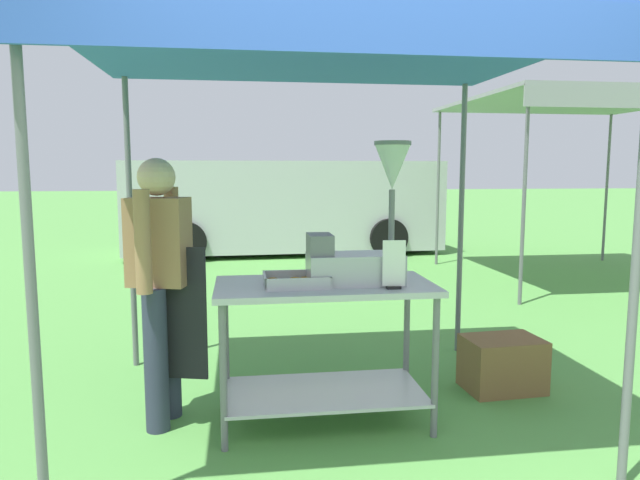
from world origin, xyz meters
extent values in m
plane|color=#519342|center=(0.00, 6.00, 0.00)|extent=(70.00, 70.00, 0.00)
cylinder|color=slate|center=(-1.50, 0.40, 1.12)|extent=(0.04, 0.04, 2.23)
cylinder|color=slate|center=(1.16, 0.40, 1.12)|extent=(0.04, 0.04, 2.23)
cylinder|color=slate|center=(-1.50, 2.54, 1.12)|extent=(0.04, 0.04, 2.23)
cylinder|color=slate|center=(1.16, 2.54, 1.12)|extent=(0.04, 0.04, 2.23)
cube|color=blue|center=(-0.17, 1.47, 2.26)|extent=(2.86, 2.34, 0.05)
cube|color=blue|center=(-0.17, 0.31, 2.12)|extent=(2.86, 0.02, 0.24)
cube|color=#B7B7BC|center=(-0.17, 1.32, 0.85)|extent=(1.30, 0.67, 0.04)
cube|color=#B7B7BC|center=(-0.17, 1.32, 0.19)|extent=(1.19, 0.62, 0.02)
cylinder|color=slate|center=(-0.77, 1.03, 0.42)|extent=(0.04, 0.04, 0.83)
cylinder|color=slate|center=(0.43, 1.03, 0.42)|extent=(0.04, 0.04, 0.83)
cylinder|color=slate|center=(-0.77, 1.60, 0.42)|extent=(0.04, 0.04, 0.83)
cylinder|color=slate|center=(0.43, 1.60, 0.42)|extent=(0.04, 0.04, 0.83)
cube|color=#B7B7BC|center=(-0.35, 1.26, 0.87)|extent=(0.38, 0.28, 0.01)
cube|color=#B7B7BC|center=(-0.35, 1.13, 0.91)|extent=(0.38, 0.01, 0.06)
cube|color=#B7B7BC|center=(-0.35, 1.40, 0.91)|extent=(0.38, 0.01, 0.06)
cube|color=#B7B7BC|center=(-0.53, 1.26, 0.91)|extent=(0.01, 0.28, 0.06)
cube|color=#B7B7BC|center=(-0.16, 1.26, 0.91)|extent=(0.01, 0.28, 0.06)
torus|color=gold|center=(-0.44, 1.29, 0.89)|extent=(0.08, 0.08, 0.02)
torus|color=gold|center=(-0.36, 1.24, 0.89)|extent=(0.09, 0.09, 0.02)
torus|color=gold|center=(-0.28, 1.35, 0.89)|extent=(0.09, 0.09, 0.02)
torus|color=gold|center=(-0.48, 1.35, 0.89)|extent=(0.08, 0.08, 0.02)
torus|color=gold|center=(-0.21, 1.33, 0.89)|extent=(0.08, 0.08, 0.02)
torus|color=gold|center=(-0.30, 1.18, 0.89)|extent=(0.10, 0.10, 0.02)
torus|color=gold|center=(-0.26, 1.27, 0.89)|extent=(0.08, 0.08, 0.02)
torus|color=gold|center=(-0.41, 1.20, 0.89)|extent=(0.08, 0.08, 0.02)
torus|color=gold|center=(-0.34, 1.35, 0.89)|extent=(0.09, 0.09, 0.02)
torus|color=gold|center=(-0.48, 1.19, 0.89)|extent=(0.07, 0.07, 0.02)
torus|color=gold|center=(-0.29, 1.22, 0.91)|extent=(0.08, 0.08, 0.02)
cube|color=#B7B7BC|center=(0.01, 1.28, 0.96)|extent=(0.56, 0.28, 0.18)
cube|color=slate|center=(-0.20, 1.28, 1.11)|extent=(0.14, 0.22, 0.12)
cylinder|color=slate|center=(0.23, 1.28, 1.24)|extent=(0.04, 0.04, 0.38)
cone|color=#B7B7BC|center=(0.23, 1.28, 1.55)|extent=(0.21, 0.21, 0.26)
cylinder|color=slate|center=(0.23, 1.28, 1.70)|extent=(0.22, 0.22, 0.02)
cube|color=black|center=(0.20, 1.11, 0.88)|extent=(0.08, 0.05, 0.02)
cube|color=white|center=(0.20, 1.11, 1.01)|extent=(0.13, 0.03, 0.26)
cylinder|color=#2D3347|center=(-1.12, 1.54, 0.43)|extent=(0.14, 0.14, 0.86)
cylinder|color=#2D3347|center=(-1.17, 1.34, 0.43)|extent=(0.14, 0.14, 0.86)
cube|color=#9E704C|center=(-1.14, 1.44, 1.12)|extent=(0.38, 0.30, 0.52)
cube|color=black|center=(-1.03, 1.41, 0.69)|extent=(0.31, 0.10, 0.80)
cylinder|color=#9E704C|center=(-1.09, 1.65, 1.15)|extent=(0.11, 0.11, 0.58)
cylinder|color=#9E704C|center=(-1.20, 1.23, 1.15)|extent=(0.11, 0.11, 0.58)
sphere|color=#DBB28E|center=(-1.14, 1.44, 1.50)|extent=(0.22, 0.22, 0.22)
cube|color=brown|center=(1.14, 1.65, 0.19)|extent=(0.55, 0.40, 0.37)
cube|color=#BCBCC1|center=(0.15, 8.67, 0.89)|extent=(5.71, 2.09, 1.60)
cube|color=#1E2833|center=(-2.05, 8.60, 1.29)|extent=(0.15, 1.62, 0.70)
cylinder|color=black|center=(-1.57, 7.68, 0.34)|extent=(0.69, 0.26, 0.68)
cylinder|color=black|center=(-1.63, 9.54, 0.34)|extent=(0.69, 0.26, 0.68)
cylinder|color=black|center=(1.93, 7.80, 0.34)|extent=(0.69, 0.26, 0.68)
cylinder|color=black|center=(1.87, 9.66, 0.34)|extent=(0.69, 0.26, 0.68)
cylinder|color=slate|center=(2.50, 4.04, 1.23)|extent=(0.04, 0.04, 2.45)
cylinder|color=slate|center=(2.50, 6.87, 1.23)|extent=(0.04, 0.04, 2.45)
cylinder|color=slate|center=(5.46, 6.87, 1.23)|extent=(0.04, 0.04, 2.45)
cube|color=#939399|center=(3.98, 5.46, 2.48)|extent=(3.16, 3.03, 0.05)
camera|label=1|loc=(-0.66, -2.00, 1.54)|focal=32.03mm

